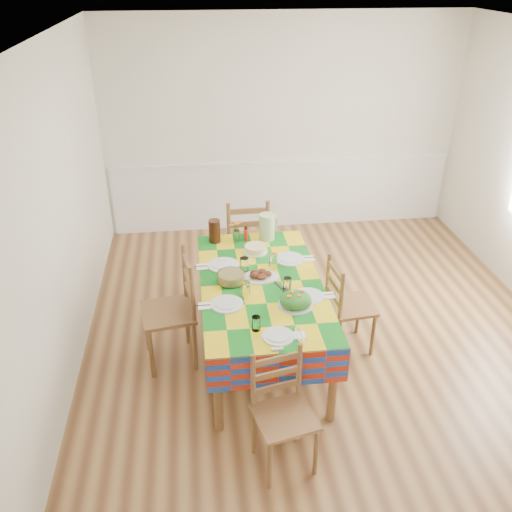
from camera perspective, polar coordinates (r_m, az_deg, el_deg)
The scene contains 22 objects.
room at distance 4.68m, azimuth 7.87°, elevation 5.27°, with size 4.58×5.08×2.78m.
wainscot at distance 7.25m, azimuth 2.71°, elevation 6.78°, with size 4.41×0.06×0.92m.
dining_table at distance 4.70m, azimuth 0.56°, elevation -3.68°, with size 1.04×1.94×0.75m.
setting_near_head at distance 4.04m, azimuth 1.57°, elevation -7.94°, with size 0.39×0.26×0.12m.
setting_left_near at distance 4.40m, azimuth -2.44°, elevation -4.48°, with size 0.49×0.29×0.13m.
setting_left_far at distance 4.86m, azimuth -2.76°, elevation -0.96°, with size 0.52×0.31×0.14m.
setting_right_near at distance 4.50m, azimuth 4.81°, elevation -3.77°, with size 0.48×0.28×0.12m.
setting_right_far at distance 4.96m, azimuth 3.00°, elevation -0.37°, with size 0.52×0.30×0.13m.
meat_platter at distance 4.71m, azimuth 0.44°, elevation -2.06°, with size 0.33×0.24×0.06m.
salad_platter at distance 4.35m, azimuth 4.20°, elevation -4.69°, with size 0.29×0.29×0.12m.
pasta_bowl at distance 4.65m, azimuth -2.62°, elevation -2.27°, with size 0.24×0.24×0.09m.
cake at distance 5.13m, azimuth -0.07°, elevation 0.74°, with size 0.24×0.24×0.07m.
serving_utensils at distance 4.57m, azimuth 3.08°, elevation -3.46°, with size 0.13×0.29×0.01m.
flower_vase at distance 5.31m, azimuth -2.06°, elevation 2.45°, with size 0.14×0.11×0.22m.
hot_sauce at distance 5.31m, azimuth -1.07°, elevation 2.37°, with size 0.04×0.04×0.16m, color red.
green_pitcher at distance 5.33m, azimuth 1.16°, elevation 3.09°, with size 0.15×0.15×0.26m, color #A7C78C.
tea_pitcher at distance 5.30m, azimuth -4.39°, elevation 2.64°, with size 0.11×0.11×0.23m, color black.
name_card at distance 3.90m, azimuth 2.28°, elevation -9.76°, with size 0.09×0.03×0.02m, color silver.
chair_near at distance 3.89m, azimuth 2.82°, elevation -16.18°, with size 0.47×0.46×0.90m.
chair_far at distance 5.83m, azimuth -0.98°, elevation 1.43°, with size 0.47×0.45×1.06m.
chair_left at distance 4.77m, azimuth -8.70°, elevation -5.78°, with size 0.51×0.53×1.04m.
chair_right at distance 4.96m, azimuth 9.49°, elevation -5.24°, with size 0.42×0.44×0.91m.
Camera 1 is at (-1.14, -4.15, 3.19)m, focal length 38.00 mm.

